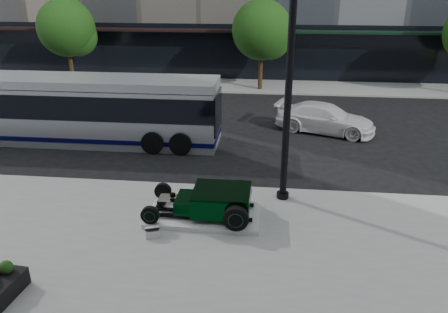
# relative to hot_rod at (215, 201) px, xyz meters

# --- Properties ---
(ground) EXTENTS (120.00, 120.00, 0.00)m
(ground) POSITION_rel_hot_rod_xyz_m (-0.20, 4.28, -0.70)
(ground) COLOR black
(ground) RESTS_ON ground
(sidewalk_far) EXTENTS (70.00, 4.00, 0.12)m
(sidewalk_far) POSITION_rel_hot_rod_xyz_m (-0.20, 18.28, -0.64)
(sidewalk_far) COLOR gray
(sidewalk_far) RESTS_ON ground
(street_trees) EXTENTS (29.80, 3.80, 5.70)m
(street_trees) POSITION_rel_hot_rod_xyz_m (0.95, 17.35, 3.07)
(street_trees) COLOR black
(street_trees) RESTS_ON sidewalk_far
(display_plinth) EXTENTS (3.40, 1.80, 0.15)m
(display_plinth) POSITION_rel_hot_rod_xyz_m (-0.33, 0.00, -0.50)
(display_plinth) COLOR silver
(display_plinth) RESTS_ON sidewalk_near
(hot_rod) EXTENTS (3.22, 2.00, 0.81)m
(hot_rod) POSITION_rel_hot_rod_xyz_m (0.00, 0.00, 0.00)
(hot_rod) COLOR black
(hot_rod) RESTS_ON display_plinth
(info_plaque) EXTENTS (0.48, 0.41, 0.31)m
(info_plaque) POSITION_rel_hot_rod_xyz_m (-1.62, -1.22, -0.45)
(info_plaque) COLOR silver
(info_plaque) RESTS_ON sidewalk_near
(lamppost) EXTENTS (0.40, 0.40, 7.33)m
(lamppost) POSITION_rel_hot_rod_xyz_m (2.08, 1.57, 2.81)
(lamppost) COLOR black
(lamppost) RESTS_ON sidewalk_near
(transit_bus) EXTENTS (12.12, 2.88, 2.92)m
(transit_bus) POSITION_rel_hot_rod_xyz_m (-6.72, 6.60, 0.79)
(transit_bus) COLOR #B2B6BC
(transit_bus) RESTS_ON ground
(white_sedan) EXTENTS (5.09, 3.34, 1.37)m
(white_sedan) POSITION_rel_hot_rod_xyz_m (4.20, 9.02, -0.01)
(white_sedan) COLOR white
(white_sedan) RESTS_ON ground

